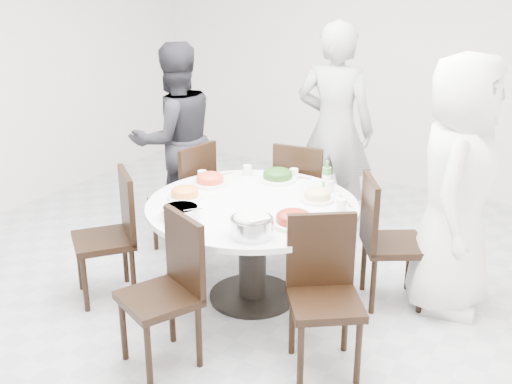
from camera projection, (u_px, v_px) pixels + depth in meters
The scene contains 22 objects.
floor at pixel (253, 301), 4.71m from camera, with size 6.00×6.00×0.01m, color #B9BABF.
wall_back at pixel (403, 56), 6.63m from camera, with size 6.00×0.01×2.80m, color silver.
dining_table at pixel (252, 252), 4.63m from camera, with size 1.50×1.50×0.75m, color white.
chair_ne at pixel (394, 242), 4.56m from camera, with size 0.42×0.42×0.95m, color black.
chair_n at pixel (305, 194), 5.45m from camera, with size 0.42×0.42×0.95m, color black.
chair_nw at pixel (182, 196), 5.41m from camera, with size 0.42×0.42×0.95m, color black.
chair_sw at pixel (103, 237), 4.63m from camera, with size 0.42×0.42×0.95m, color black.
chair_s at pixel (159, 295), 3.84m from camera, with size 0.42×0.42×0.95m, color black.
chair_se at pixel (325, 300), 3.79m from camera, with size 0.42×0.42×0.95m, color black.
diner_right at pixel (457, 186), 4.36m from camera, with size 0.89×0.58×1.82m, color white.
diner_middle at pixel (335, 130), 5.61m from camera, with size 0.69×0.45×1.89m, color black.
diner_left at pixel (175, 139), 5.68m from camera, with size 0.83×0.65×1.71m, color black.
dish_greens at pixel (277, 176), 4.94m from camera, with size 0.29×0.29×0.07m, color white.
dish_pale at pixel (317, 197), 4.54m from camera, with size 0.24×0.24×0.06m, color white.
dish_orange at pixel (210, 180), 4.85m from camera, with size 0.27×0.27×0.07m, color white.
dish_redbrown at pixel (294, 220), 4.13m from camera, with size 0.29×0.29×0.07m, color white.
dish_tofu at pixel (185, 195), 4.57m from camera, with size 0.25×0.25×0.07m, color white.
rice_bowl at pixel (252, 227), 3.97m from camera, with size 0.27×0.27×0.12m, color silver.
soup_bowl at pixel (181, 212), 4.24m from camera, with size 0.26×0.26×0.08m, color white.
beverage_bottle at pixel (327, 175), 4.73m from camera, with size 0.06×0.06×0.22m, color #387B31.
tea_cups at pixel (289, 175), 4.97m from camera, with size 0.07×0.07×0.08m, color white.
chopsticks at pixel (297, 175), 5.06m from camera, with size 0.24×0.04×0.01m, color tan, non-canonical shape.
Camera 1 is at (2.16, -3.53, 2.40)m, focal length 45.00 mm.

